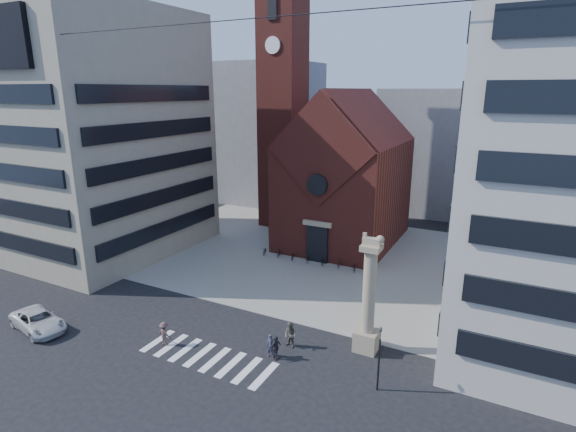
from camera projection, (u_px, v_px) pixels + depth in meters
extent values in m
plane|color=black|center=(226.00, 335.00, 33.85)|extent=(120.00, 120.00, 0.00)
cube|color=gray|center=(324.00, 255.00, 50.07)|extent=(46.00, 30.00, 0.05)
cube|color=maroon|center=(345.00, 193.00, 53.58)|extent=(12.00, 16.00, 12.00)
cube|color=maroon|center=(348.00, 142.00, 52.30)|extent=(12.00, 15.40, 12.00)
cube|color=maroon|center=(320.00, 150.00, 45.16)|extent=(11.76, 0.50, 11.76)
cylinder|color=black|center=(317.00, 185.00, 45.73)|extent=(2.20, 0.30, 2.20)
cube|color=black|center=(317.00, 244.00, 47.70)|extent=(2.40, 0.30, 4.00)
cube|color=tan|center=(317.00, 224.00, 47.04)|extent=(3.20, 0.40, 0.50)
cube|color=maroon|center=(283.00, 113.00, 58.14)|extent=(5.00, 5.00, 30.00)
cylinder|color=white|center=(273.00, 45.00, 53.76)|extent=(2.00, 0.20, 2.00)
cube|color=black|center=(272.00, 9.00, 52.67)|extent=(1.20, 0.20, 2.40)
cube|color=tan|center=(95.00, 135.00, 49.53)|extent=(18.00, 20.00, 26.00)
cube|color=gray|center=(264.00, 133.00, 73.92)|extent=(16.00, 14.00, 22.00)
cube|color=gray|center=(431.00, 151.00, 67.18)|extent=(14.00, 12.00, 18.00)
cube|color=gray|center=(558.00, 138.00, 56.70)|extent=(16.00, 14.00, 24.00)
cube|color=tan|center=(367.00, 340.00, 31.77)|extent=(1.60, 1.60, 1.50)
cylinder|color=tan|center=(369.00, 292.00, 30.76)|extent=(0.90, 0.90, 6.00)
cube|color=tan|center=(371.00, 248.00, 29.89)|extent=(1.30, 1.30, 0.40)
cube|color=tan|center=(372.00, 242.00, 29.78)|extent=(1.20, 0.50, 0.55)
sphere|color=tan|center=(380.00, 240.00, 29.47)|extent=(0.56, 0.56, 0.56)
cube|color=tan|center=(365.00, 235.00, 29.89)|extent=(0.25, 0.15, 0.35)
cylinder|color=black|center=(379.00, 365.00, 27.20)|extent=(0.12, 0.12, 3.50)
imported|color=black|center=(381.00, 333.00, 26.61)|extent=(0.13, 0.16, 0.80)
imported|color=silver|center=(38.00, 321.00, 34.42)|extent=(5.68, 3.38, 1.48)
imported|color=#343347|center=(271.00, 346.00, 30.92)|extent=(0.71, 0.58, 1.67)
imported|color=#5B5249|center=(290.00, 335.00, 31.97)|extent=(1.13, 0.99, 1.97)
imported|color=#24232A|center=(276.00, 348.00, 30.63)|extent=(0.62, 1.07, 1.72)
imported|color=brown|center=(165.00, 333.00, 32.34)|extent=(1.24, 0.81, 1.80)
imported|color=black|center=(265.00, 251.00, 50.29)|extent=(1.03, 1.63, 0.81)
imported|color=black|center=(279.00, 253.00, 49.50)|extent=(0.91, 1.55, 0.90)
imported|color=black|center=(293.00, 256.00, 48.73)|extent=(1.03, 1.63, 0.81)
imported|color=black|center=(307.00, 258.00, 47.94)|extent=(0.91, 1.55, 0.90)
imported|color=black|center=(323.00, 261.00, 47.17)|extent=(1.03, 1.63, 0.81)
imported|color=black|center=(338.00, 264.00, 46.37)|extent=(0.91, 1.55, 0.90)
imported|color=black|center=(354.00, 267.00, 45.60)|extent=(1.03, 1.63, 0.81)
imported|color=black|center=(371.00, 270.00, 44.81)|extent=(0.91, 1.55, 0.90)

